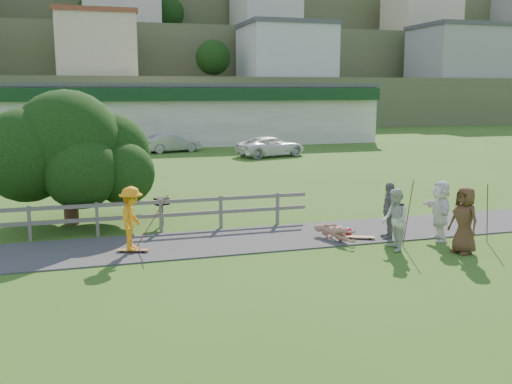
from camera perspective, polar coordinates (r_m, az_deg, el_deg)
ground at (r=16.16m, az=-0.88°, el=-6.28°), size 260.00×260.00×0.00m
path at (r=17.55m, az=-2.19°, el=-4.88°), size 34.00×3.00×0.04m
fence at (r=18.64m, az=-17.52°, el=-2.24°), size 15.05×0.10×1.10m
strip_mall at (r=50.57m, az=-7.19°, el=7.86°), size 32.50×10.75×5.10m
hillside at (r=106.77m, az=-14.63°, el=15.18°), size 220.00×67.00×47.50m
skater_rider at (r=16.44m, az=-12.32°, el=-2.95°), size 1.01×1.33×1.82m
skater_fallen at (r=17.66m, az=7.87°, el=-4.00°), size 1.57×0.91×0.56m
spectator_a at (r=16.82m, az=13.71°, el=-2.73°), size 0.88×1.02×1.81m
spectator_b at (r=18.08m, az=13.16°, el=-1.85°), size 0.67×1.12×1.79m
spectator_c at (r=17.12m, az=20.11°, el=-2.68°), size 0.79×1.04×1.91m
spectator_d at (r=18.32m, az=17.91°, el=-1.79°), size 0.94×1.82×1.87m
car_silver at (r=42.83m, az=-8.39°, el=4.91°), size 4.51×2.59×1.41m
car_white at (r=39.68m, az=1.51°, el=4.56°), size 5.30×3.43×1.36m
tree at (r=20.43m, az=-18.20°, el=1.96°), size 5.89×5.89×3.67m
bbq at (r=19.66m, az=-9.39°, el=-1.98°), size 0.52×0.45×0.97m
longboard_rider at (r=16.66m, az=-12.21°, el=-5.84°), size 0.91×0.46×0.10m
longboard_fallen at (r=17.97m, az=10.32°, el=-4.59°), size 0.92×0.57×0.10m
helmet at (r=18.24m, az=9.13°, el=-3.99°), size 0.31×0.31×0.31m
pole_rider at (r=16.88m, az=-10.39°, el=-2.48°), size 0.03×0.03×1.86m
pole_spec_left at (r=17.39m, az=14.97°, el=-2.06°), size 0.03×0.03×1.99m
pole_spec_right at (r=18.59m, az=22.12°, el=-1.99°), size 0.03×0.03×1.80m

